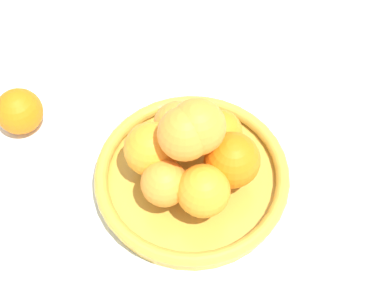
{
  "coord_description": "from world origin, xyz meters",
  "views": [
    {
      "loc": [
        -0.27,
        0.29,
        0.69
      ],
      "look_at": [
        0.0,
        0.0,
        0.1
      ],
      "focal_mm": 50.0,
      "sensor_mm": 36.0,
      "label": 1
    }
  ],
  "objects": [
    {
      "name": "napkin_folded",
      "position": [
        0.05,
        -0.35,
        0.0
      ],
      "size": [
        0.22,
        0.22,
        0.01
      ],
      "primitive_type": "cube",
      "rotation": [
        0.0,
        0.0,
        0.51
      ],
      "color": "silver",
      "rests_on": "ground_plane"
    },
    {
      "name": "stray_orange",
      "position": [
        0.27,
        0.1,
        0.04
      ],
      "size": [
        0.07,
        0.07,
        0.07
      ],
      "primitive_type": "sphere",
      "color": "orange",
      "rests_on": "ground_plane"
    },
    {
      "name": "fruit_bowl",
      "position": [
        0.0,
        0.0,
        0.02
      ],
      "size": [
        0.28,
        0.28,
        0.04
      ],
      "color": "gold",
      "rests_on": "ground_plane"
    },
    {
      "name": "orange_pile",
      "position": [
        0.0,
        -0.0,
        0.09
      ],
      "size": [
        0.17,
        0.18,
        0.13
      ],
      "color": "orange",
      "rests_on": "fruit_bowl"
    },
    {
      "name": "ground_plane",
      "position": [
        0.0,
        0.0,
        0.0
      ],
      "size": [
        4.0,
        4.0,
        0.0
      ],
      "primitive_type": "plane",
      "color": "silver"
    }
  ]
}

